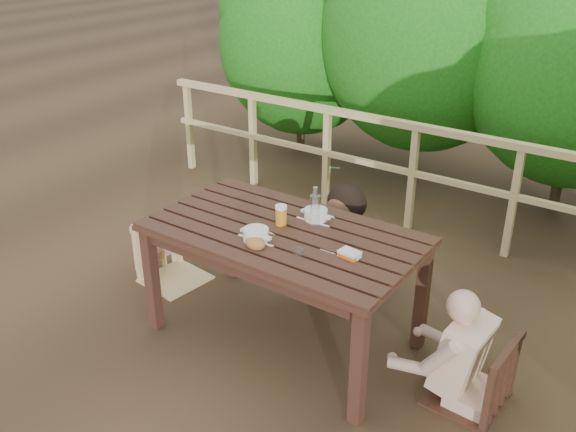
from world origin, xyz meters
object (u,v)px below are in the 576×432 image
Objects in this scene: woman at (361,205)px; diner_right at (484,319)px; chair_right at (476,339)px; bread_roll at (255,244)px; beer_glass at (281,216)px; chair_far at (358,232)px; chair_left at (171,229)px; soup_near at (256,235)px; butter_tub at (349,255)px; tumbler at (298,254)px; bottle at (315,208)px; soup_far at (316,215)px; table at (284,286)px.

diner_right is (1.21, -0.77, -0.09)m from woman.
chair_right is 6.84× the size of bread_roll.
chair_far is at bearing 79.97° from beer_glass.
chair_left is 3.39× the size of soup_near.
soup_near is 2.17× the size of butter_tub.
woman reaches higher than chair_right.
soup_near is 0.60m from butter_tub.
chair_far is 1.20m from bread_roll.
bread_roll is at bearing -85.99° from chair_far.
diner_right reaches higher than bread_roll.
bread_roll reaches higher than butter_tub.
chair_right reaches higher than tumbler.
tumbler is (0.15, -0.41, -0.10)m from bottle.
chair_right is 0.86m from butter_tub.
chair_left is 1.69m from butter_tub.
woman reaches higher than bottle.
soup_far is 3.60× the size of tumbler.
chair_far is 0.84m from bottle.
bottle is at bearing 63.01° from soup_near.
bread_roll is 0.29m from tumbler.
chair_far is at bearing 122.13° from butter_tub.
beer_glass is 0.44m from tumbler.
soup_far is at bearing 111.19° from tumbler.
woman is 1.44m from diner_right.
chair_left is at bearing 166.46° from tumbler.
chair_far reaches higher than table.
woman reaches higher than soup_far.
woman is at bearing 85.40° from bread_roll.
tumbler reaches higher than butter_tub.
diner_right is at bearing 93.54° from chair_right.
table is at bearing -179.52° from butter_tub.
bread_roll is at bearing -92.48° from table.
beer_glass is (-0.14, -0.19, 0.03)m from soup_far.
bread_roll is 0.57m from butter_tub.
table is 0.93m from woman.
soup_near is (-1.33, -0.31, 0.40)m from chair_right.
woman reaches higher than chair_far.
bottle is (0.14, 0.45, 0.10)m from bread_roll.
woman is 0.76m from bottle.
table is 0.57m from tumbler.
soup_far is at bearing 118.67° from bottle.
soup_far is at bearing 53.32° from beer_glass.
soup_near reaches higher than bread_roll.
bottle reaches higher than soup_near.
beer_glass is 0.23m from bottle.
soup_near is (-1.36, -0.31, 0.25)m from diner_right.
chair_right is at bearing -23.71° from chair_far.
chair_right is at bearing 19.52° from butter_tub.
diner_right is at bearing -23.07° from chair_far.
woman is (0.00, 0.02, 0.22)m from chair_far.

